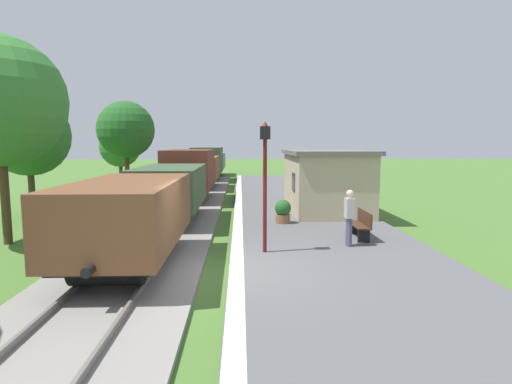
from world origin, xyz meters
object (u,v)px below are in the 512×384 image
lamp_post_near (265,163)px  tree_field_distant (120,147)px  bench_near_hut (361,224)px  station_hut (325,180)px  tree_field_left (126,130)px  potted_planter (283,211)px  tree_trackside_far (28,136)px  person_waiting (349,215)px  freight_train (196,171)px

lamp_post_near → tree_field_distant: (-10.13, 21.63, 0.25)m
bench_near_hut → tree_field_distant: tree_field_distant is taller
station_hut → tree_field_distant: tree_field_distant is taller
tree_field_left → tree_field_distant: tree_field_left is taller
station_hut → tree_field_distant: (-13.34, 14.39, 1.40)m
tree_field_distant → station_hut: bearing=-47.2°
potted_planter → tree_trackside_far: tree_trackside_far is taller
tree_field_left → tree_field_distant: (-2.50, 7.46, -1.11)m
person_waiting → potted_planter: 4.08m
tree_field_distant → person_waiting: bearing=-58.8°
station_hut → potted_planter: (-2.24, -2.90, -0.93)m
freight_train → station_hut: 11.01m
station_hut → tree_trackside_far: (-13.27, 0.08, 2.02)m
bench_near_hut → potted_planter: 3.55m
station_hut → person_waiting: 6.66m
person_waiting → lamp_post_near: 3.11m
bench_near_hut → freight_train: bearing=115.5°
person_waiting → lamp_post_near: bearing=13.5°
bench_near_hut → person_waiting: (-0.65, -0.99, 0.46)m
potted_planter → station_hut: bearing=52.3°
potted_planter → tree_field_left: (-8.59, 9.83, 3.43)m
person_waiting → lamp_post_near: lamp_post_near is taller
freight_train → potted_planter: freight_train is taller
freight_train → station_hut: size_ratio=6.76×
lamp_post_near → potted_planter: bearing=77.5°
freight_train → station_hut: station_hut is taller
lamp_post_near → tree_trackside_far: tree_trackside_far is taller
station_hut → tree_field_distant: bearing=132.8°
tree_trackside_far → tree_field_distant: (-0.07, 14.31, -0.62)m
freight_train → potted_planter: bearing=-68.5°
station_hut → lamp_post_near: 8.00m
person_waiting → freight_train: bearing=-68.1°
tree_field_distant → tree_trackside_far: bearing=-89.7°
person_waiting → tree_field_left: tree_field_left is taller
person_waiting → tree_field_left: bearing=-53.1°
person_waiting → tree_field_distant: 24.62m
lamp_post_near → tree_field_distant: 23.88m
tree_trackside_far → tree_field_distant: bearing=90.3°
tree_trackside_far → station_hut: bearing=-0.3°
lamp_post_near → tree_field_distant: bearing=115.1°
lamp_post_near → tree_field_distant: size_ratio=0.80×
station_hut → tree_field_left: tree_field_left is taller
lamp_post_near → tree_field_left: 16.15m
freight_train → tree_field_distant: (-6.54, 5.73, 1.55)m
lamp_post_near → person_waiting: bearing=13.6°
freight_train → station_hut: (6.80, -8.66, 0.15)m
tree_field_distant → freight_train: bearing=-41.2°
freight_train → tree_trackside_far: size_ratio=7.17×
lamp_post_near → tree_field_left: size_ratio=0.63×
bench_near_hut → potted_planter: bearing=129.8°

